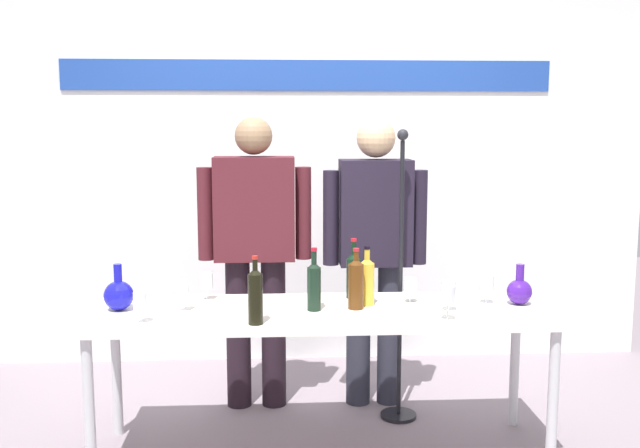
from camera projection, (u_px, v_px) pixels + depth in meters
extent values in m
cube|color=white|center=(309.00, 142.00, 4.87)|extent=(4.63, 0.10, 3.00)
cube|color=#2247A3|center=(309.00, 75.00, 4.75)|extent=(3.24, 0.01, 0.20)
cube|color=white|center=(322.00, 313.00, 3.49)|extent=(2.24, 0.65, 0.04)
cylinder|color=silver|center=(89.00, 412.00, 3.22)|extent=(0.05, 0.05, 0.70)
cylinder|color=silver|center=(553.00, 402.00, 3.33)|extent=(0.05, 0.05, 0.70)
cylinder|color=silver|center=(116.00, 371.00, 3.75)|extent=(0.05, 0.05, 0.70)
cylinder|color=silver|center=(515.00, 363.00, 3.87)|extent=(0.05, 0.05, 0.70)
sphere|color=#1717B5|center=(119.00, 296.00, 3.45)|extent=(0.14, 0.14, 0.14)
cylinder|color=#1717B5|center=(118.00, 274.00, 3.44)|extent=(0.04, 0.04, 0.09)
sphere|color=#451B93|center=(519.00, 292.00, 3.57)|extent=(0.13, 0.13, 0.13)
cylinder|color=#451B93|center=(520.00, 273.00, 3.55)|extent=(0.04, 0.04, 0.09)
cylinder|color=black|center=(238.00, 333.00, 4.13)|extent=(0.14, 0.14, 0.86)
cylinder|color=black|center=(274.00, 332.00, 4.14)|extent=(0.14, 0.14, 0.86)
cube|color=#4E1A22|center=(254.00, 208.00, 4.04)|extent=(0.45, 0.22, 0.58)
cylinder|color=#4E1A22|center=(205.00, 214.00, 4.03)|extent=(0.09, 0.09, 0.52)
cylinder|color=#4E1A22|center=(303.00, 213.00, 4.06)|extent=(0.09, 0.09, 0.52)
sphere|color=#947253|center=(254.00, 136.00, 3.98)|extent=(0.21, 0.21, 0.21)
cylinder|color=#292A37|center=(358.00, 334.00, 4.17)|extent=(0.14, 0.14, 0.83)
cylinder|color=#292A37|center=(389.00, 334.00, 4.19)|extent=(0.14, 0.14, 0.83)
cube|color=black|center=(375.00, 212.00, 4.08)|extent=(0.40, 0.22, 0.60)
cylinder|color=black|center=(331.00, 218.00, 4.07)|extent=(0.09, 0.09, 0.54)
cylinder|color=black|center=(419.00, 217.00, 4.10)|extent=(0.09, 0.09, 0.54)
sphere|color=#D9AF83|center=(376.00, 138.00, 4.02)|extent=(0.22, 0.22, 0.22)
cylinder|color=black|center=(354.00, 278.00, 3.69)|extent=(0.07, 0.07, 0.21)
cone|color=black|center=(354.00, 256.00, 3.68)|extent=(0.07, 0.07, 0.03)
cylinder|color=black|center=(354.00, 250.00, 3.67)|extent=(0.03, 0.03, 0.09)
cylinder|color=red|center=(354.00, 240.00, 3.67)|extent=(0.03, 0.03, 0.02)
cylinder|color=gold|center=(367.00, 284.00, 3.55)|extent=(0.07, 0.07, 0.21)
cone|color=gold|center=(367.00, 261.00, 3.53)|extent=(0.07, 0.07, 0.03)
cylinder|color=gold|center=(367.00, 256.00, 3.53)|extent=(0.03, 0.03, 0.07)
cylinder|color=black|center=(367.00, 248.00, 3.52)|extent=(0.03, 0.03, 0.02)
cylinder|color=black|center=(314.00, 289.00, 3.44)|extent=(0.07, 0.07, 0.21)
cone|color=black|center=(314.00, 265.00, 3.43)|extent=(0.07, 0.07, 0.03)
cylinder|color=black|center=(314.00, 259.00, 3.42)|extent=(0.03, 0.03, 0.08)
cylinder|color=#B21627|center=(314.00, 249.00, 3.42)|extent=(0.03, 0.03, 0.02)
cylinder|color=#522C0E|center=(356.00, 287.00, 3.47)|extent=(0.07, 0.07, 0.22)
cone|color=#522C0E|center=(356.00, 262.00, 3.46)|extent=(0.07, 0.07, 0.03)
cylinder|color=#522C0E|center=(356.00, 258.00, 3.45)|extent=(0.03, 0.03, 0.06)
cylinder|color=#A92128|center=(356.00, 250.00, 3.45)|extent=(0.03, 0.03, 0.02)
cylinder|color=black|center=(255.00, 299.00, 3.21)|extent=(0.07, 0.07, 0.23)
cone|color=black|center=(255.00, 272.00, 3.19)|extent=(0.07, 0.07, 0.03)
cylinder|color=black|center=(255.00, 267.00, 3.19)|extent=(0.02, 0.02, 0.07)
cylinder|color=red|center=(255.00, 258.00, 3.18)|extent=(0.03, 0.03, 0.02)
cylinder|color=white|center=(207.00, 299.00, 3.67)|extent=(0.05, 0.05, 0.00)
cylinder|color=white|center=(207.00, 294.00, 3.66)|extent=(0.01, 0.01, 0.06)
cylinder|color=white|center=(206.00, 281.00, 3.65)|extent=(0.06, 0.06, 0.08)
cylinder|color=white|center=(183.00, 311.00, 3.44)|extent=(0.06, 0.06, 0.00)
cylinder|color=white|center=(182.00, 304.00, 3.44)|extent=(0.01, 0.01, 0.06)
cylinder|color=white|center=(182.00, 289.00, 3.43)|extent=(0.06, 0.06, 0.09)
cylinder|color=white|center=(141.00, 323.00, 3.24)|extent=(0.05, 0.05, 0.00)
cylinder|color=white|center=(141.00, 316.00, 3.24)|extent=(0.01, 0.01, 0.06)
cylinder|color=white|center=(140.00, 301.00, 3.23)|extent=(0.06, 0.06, 0.08)
cylinder|color=white|center=(447.00, 320.00, 3.28)|extent=(0.06, 0.06, 0.00)
cylinder|color=white|center=(447.00, 311.00, 3.27)|extent=(0.01, 0.01, 0.08)
cylinder|color=white|center=(448.00, 294.00, 3.26)|extent=(0.07, 0.07, 0.08)
cylinder|color=white|center=(486.00, 303.00, 3.59)|extent=(0.06, 0.06, 0.00)
cylinder|color=white|center=(486.00, 296.00, 3.58)|extent=(0.01, 0.01, 0.07)
cylinder|color=white|center=(487.00, 282.00, 3.57)|extent=(0.07, 0.07, 0.07)
cylinder|color=white|center=(448.00, 311.00, 3.44)|extent=(0.06, 0.06, 0.00)
cylinder|color=white|center=(448.00, 304.00, 3.44)|extent=(0.01, 0.01, 0.07)
cylinder|color=white|center=(449.00, 289.00, 3.43)|extent=(0.07, 0.07, 0.08)
cylinder|color=white|center=(410.00, 302.00, 3.61)|extent=(0.06, 0.06, 0.00)
cylinder|color=white|center=(410.00, 297.00, 3.60)|extent=(0.01, 0.01, 0.06)
cylinder|color=white|center=(410.00, 285.00, 3.59)|extent=(0.06, 0.06, 0.07)
cylinder|color=black|center=(398.00, 415.00, 4.02)|extent=(0.20, 0.20, 0.02)
cylinder|color=black|center=(400.00, 282.00, 3.91)|extent=(0.02, 0.02, 1.54)
sphere|color=#232328|center=(403.00, 135.00, 3.80)|extent=(0.06, 0.06, 0.06)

